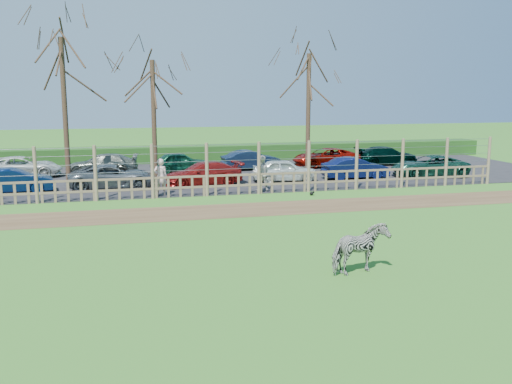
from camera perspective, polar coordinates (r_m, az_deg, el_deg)
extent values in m
plane|color=#5C923C|center=(19.13, -1.12, -4.65)|extent=(120.00, 120.00, 0.00)
cube|color=brown|center=(23.42, -3.55, -1.91)|extent=(34.00, 2.80, 0.01)
cube|color=#232326|center=(33.15, -6.66, 1.61)|extent=(44.00, 13.00, 0.04)
cube|color=#1E4716|center=(39.99, -7.95, 3.78)|extent=(46.00, 2.00, 1.10)
cube|color=brown|center=(26.73, -4.91, 0.54)|extent=(30.00, 0.06, 0.10)
cube|color=brown|center=(26.65, -4.93, 1.60)|extent=(30.00, 0.06, 0.10)
cylinder|color=brown|center=(26.52, -21.16, 1.57)|extent=(0.16, 0.16, 2.50)
cylinder|color=brown|center=(26.31, -15.76, 1.81)|extent=(0.16, 0.16, 2.50)
cylinder|color=brown|center=(26.34, -10.32, 2.03)|extent=(0.16, 0.16, 2.50)
cylinder|color=brown|center=(26.61, -4.94, 2.24)|extent=(0.16, 0.16, 2.50)
cylinder|color=brown|center=(27.10, 0.29, 2.42)|extent=(0.16, 0.16, 2.50)
cylinder|color=brown|center=(27.81, 5.30, 2.57)|extent=(0.16, 0.16, 2.50)
cylinder|color=brown|center=(28.73, 10.02, 2.70)|extent=(0.16, 0.16, 2.50)
cylinder|color=brown|center=(29.82, 14.43, 2.80)|extent=(0.16, 0.16, 2.50)
cylinder|color=brown|center=(31.08, 18.50, 2.88)|extent=(0.16, 0.16, 2.50)
cylinder|color=brown|center=(32.48, 22.24, 2.94)|extent=(0.16, 0.16, 2.50)
cylinder|color=gray|center=(26.61, -4.94, 2.24)|extent=(30.00, 0.02, 0.02)
cylinder|color=gray|center=(26.56, -4.95, 3.09)|extent=(30.00, 0.02, 0.02)
cylinder|color=gray|center=(26.51, -4.96, 3.95)|extent=(30.00, 0.02, 0.02)
cylinder|color=gray|center=(26.48, -4.97, 4.70)|extent=(30.00, 0.02, 0.02)
cylinder|color=#3D2B1E|center=(30.66, -18.56, 7.48)|extent=(0.26, 0.26, 7.50)
cylinder|color=#3D2B1E|center=(31.66, -10.17, 7.00)|extent=(0.26, 0.26, 6.50)
cylinder|color=#3D2B1E|center=(33.93, 5.24, 7.73)|extent=(0.26, 0.26, 7.00)
imported|color=gray|center=(15.59, 10.36, -5.63)|extent=(1.76, 1.20, 1.36)
imported|color=beige|center=(26.97, -9.52, 1.50)|extent=(0.65, 0.44, 1.72)
imported|color=beige|center=(27.83, 0.53, 1.90)|extent=(0.99, 0.86, 1.72)
sphere|color=black|center=(27.00, 5.57, -0.16)|extent=(0.17, 0.17, 0.17)
sphere|color=black|center=(27.02, 5.78, -0.02)|extent=(0.09, 0.09, 0.09)
imported|color=#091E49|center=(29.44, -23.10, 1.02)|extent=(3.76, 1.68, 1.20)
imported|color=#505A5F|center=(29.36, -14.09, 1.50)|extent=(4.33, 2.02, 1.20)
imported|color=maroon|center=(29.58, -5.35, 1.83)|extent=(4.33, 2.23, 1.20)
imported|color=white|center=(30.82, 2.90, 2.19)|extent=(3.68, 1.87, 1.20)
imported|color=#0C1649|center=(32.05, 9.90, 2.35)|extent=(3.66, 1.31, 1.20)
imported|color=#154333|center=(33.96, 16.97, 2.49)|extent=(4.50, 2.43, 1.20)
imported|color=silver|center=(34.75, -22.35, 2.34)|extent=(4.39, 2.14, 1.20)
imported|color=#60695C|center=(34.45, -15.14, 2.68)|extent=(4.26, 2.03, 1.20)
imported|color=#135135|center=(34.60, -7.60, 2.98)|extent=(3.65, 1.77, 1.20)
imported|color=#14253E|center=(35.37, -0.51, 3.22)|extent=(3.74, 1.57, 1.20)
imported|color=#8A0D04|center=(37.04, 6.99, 3.45)|extent=(4.41, 2.20, 1.20)
imported|color=black|center=(38.76, 12.93, 3.56)|extent=(4.24, 1.97, 1.20)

